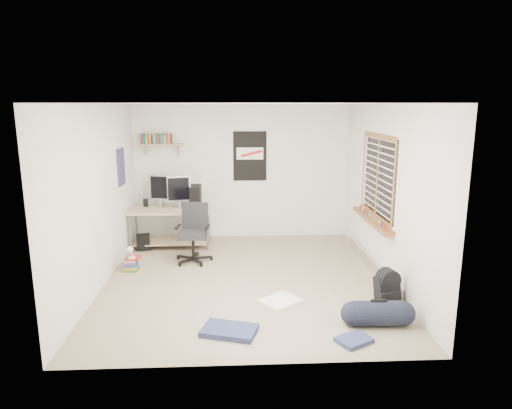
{
  "coord_description": "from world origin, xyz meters",
  "views": [
    {
      "loc": [
        -0.16,
        -6.26,
        2.48
      ],
      "look_at": [
        0.17,
        0.27,
        1.05
      ],
      "focal_mm": 32.0,
      "sensor_mm": 36.0,
      "label": 1
    }
  ],
  "objects_px": {
    "desk": "(171,227)",
    "duffel_bag": "(378,314)",
    "book_stack": "(131,262)",
    "office_chair": "(193,232)",
    "backpack": "(387,291)"
  },
  "relations": [
    {
      "from": "desk",
      "to": "book_stack",
      "type": "distance_m",
      "value": 1.3
    },
    {
      "from": "desk",
      "to": "office_chair",
      "type": "height_order",
      "value": "office_chair"
    },
    {
      "from": "desk",
      "to": "backpack",
      "type": "xyz_separation_m",
      "value": [
        3.03,
        -2.62,
        -0.16
      ]
    },
    {
      "from": "office_chair",
      "to": "book_stack",
      "type": "height_order",
      "value": "office_chair"
    },
    {
      "from": "desk",
      "to": "book_stack",
      "type": "relative_size",
      "value": 3.09
    },
    {
      "from": "office_chair",
      "to": "book_stack",
      "type": "bearing_deg",
      "value": -149.54
    },
    {
      "from": "duffel_bag",
      "to": "book_stack",
      "type": "distance_m",
      "value": 3.74
    },
    {
      "from": "office_chair",
      "to": "book_stack",
      "type": "distance_m",
      "value": 1.05
    },
    {
      "from": "backpack",
      "to": "duffel_bag",
      "type": "height_order",
      "value": "duffel_bag"
    },
    {
      "from": "office_chair",
      "to": "duffel_bag",
      "type": "bearing_deg",
      "value": -37.82
    },
    {
      "from": "desk",
      "to": "office_chair",
      "type": "relative_size",
      "value": 1.51
    },
    {
      "from": "desk",
      "to": "duffel_bag",
      "type": "distance_m",
      "value": 4.17
    },
    {
      "from": "book_stack",
      "to": "duffel_bag",
      "type": "bearing_deg",
      "value": -30.91
    },
    {
      "from": "book_stack",
      "to": "desk",
      "type": "bearing_deg",
      "value": 69.06
    },
    {
      "from": "desk",
      "to": "backpack",
      "type": "bearing_deg",
      "value": -27.45
    }
  ]
}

